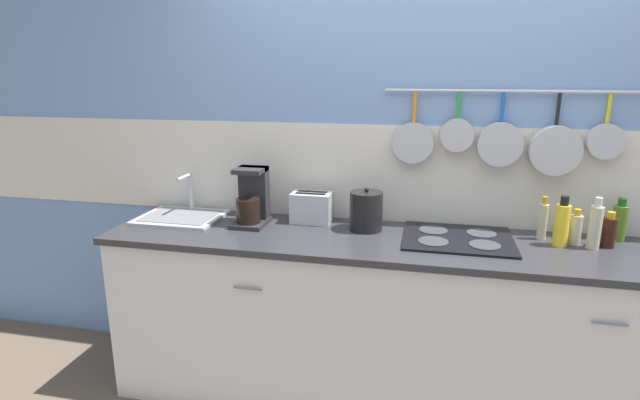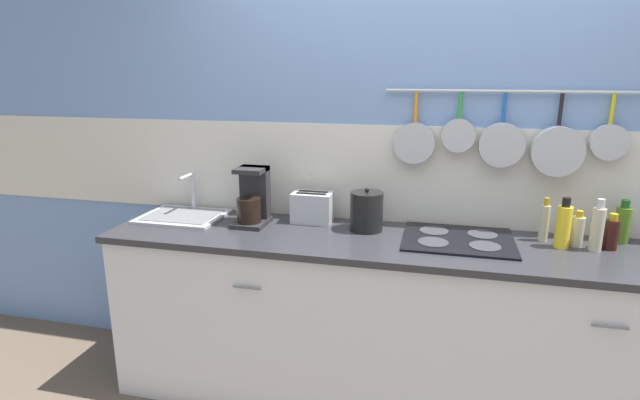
% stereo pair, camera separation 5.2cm
% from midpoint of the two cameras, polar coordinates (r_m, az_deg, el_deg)
% --- Properties ---
extents(wall_back, '(7.20, 0.15, 2.60)m').
position_cam_midpoint_polar(wall_back, '(2.77, 11.38, 4.55)').
color(wall_back, '#7293C6').
rests_on(wall_back, ground_plane).
extents(cabinet_base, '(3.18, 0.60, 0.90)m').
position_cam_midpoint_polar(cabinet_base, '(2.72, 10.19, -14.33)').
color(cabinet_base, silver).
rests_on(cabinet_base, ground_plane).
extents(countertop, '(3.22, 0.62, 0.03)m').
position_cam_midpoint_polar(countertop, '(2.53, 10.67, -5.05)').
color(countertop, '#2D2D33').
rests_on(countertop, cabinet_base).
extents(sink_basin, '(0.46, 0.37, 0.24)m').
position_cam_midpoint_polar(sink_basin, '(2.97, -16.02, -1.64)').
color(sink_basin, '#B7BABF').
rests_on(sink_basin, countertop).
extents(coffee_maker, '(0.17, 0.22, 0.31)m').
position_cam_midpoint_polar(coffee_maker, '(2.75, -8.35, -0.06)').
color(coffee_maker, '#262628').
rests_on(coffee_maker, countertop).
extents(toaster, '(0.24, 0.14, 0.17)m').
position_cam_midpoint_polar(toaster, '(2.76, -1.53, -0.86)').
color(toaster, '#B7BABF').
rests_on(toaster, countertop).
extents(kettle, '(0.17, 0.17, 0.23)m').
position_cam_midpoint_polar(kettle, '(2.63, 4.73, -1.25)').
color(kettle, black).
rests_on(kettle, countertop).
extents(cooktop, '(0.54, 0.45, 0.01)m').
position_cam_midpoint_polar(cooktop, '(2.59, 14.92, -4.25)').
color(cooktop, black).
rests_on(cooktop, countertop).
extents(bottle_hot_sauce, '(0.04, 0.04, 0.22)m').
position_cam_midpoint_polar(bottle_hot_sauce, '(2.71, 23.60, -2.17)').
color(bottle_hot_sauce, '#BFB799').
rests_on(bottle_hot_sauce, countertop).
extents(bottle_cooking_wine, '(0.07, 0.07, 0.25)m').
position_cam_midpoint_polar(bottle_cooking_wine, '(2.64, 25.40, -2.51)').
color(bottle_cooking_wine, yellow).
rests_on(bottle_cooking_wine, countertop).
extents(bottle_dish_soap, '(0.06, 0.06, 0.18)m').
position_cam_midpoint_polar(bottle_dish_soap, '(2.71, 26.68, -2.96)').
color(bottle_dish_soap, '#BFB799').
rests_on(bottle_dish_soap, countertop).
extents(bottle_vinegar, '(0.06, 0.06, 0.25)m').
position_cam_midpoint_polar(bottle_vinegar, '(2.67, 28.45, -2.66)').
color(bottle_vinegar, '#BFB799').
rests_on(bottle_vinegar, countertop).
extents(bottle_olive_oil, '(0.07, 0.07, 0.17)m').
position_cam_midpoint_polar(bottle_olive_oil, '(2.74, 29.63, -3.16)').
color(bottle_olive_oil, '#33140F').
rests_on(bottle_olive_oil, countertop).
extents(bottle_sesame_oil, '(0.07, 0.07, 0.22)m').
position_cam_midpoint_polar(bottle_sesame_oil, '(2.86, 30.56, -2.18)').
color(bottle_sesame_oil, '#4C721E').
rests_on(bottle_sesame_oil, countertop).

